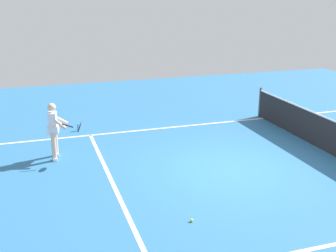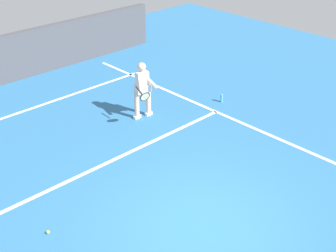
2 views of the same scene
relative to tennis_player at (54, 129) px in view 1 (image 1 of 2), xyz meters
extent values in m
plane|color=teal|center=(2.10, 4.15, -0.85)|extent=(23.92, 23.92, 0.00)
cube|color=white|center=(2.10, 1.15, -0.84)|extent=(7.52, 0.10, 0.01)
cube|color=white|center=(-1.66, 4.15, -0.84)|extent=(0.10, 16.40, 0.01)
cube|color=white|center=(5.86, 4.15, -0.84)|extent=(0.10, 16.40, 0.01)
cylinder|color=#4C4C51|center=(-1.96, 7.34, -0.31)|extent=(0.08, 0.08, 1.07)
cube|color=#232326|center=(2.10, 7.34, -0.37)|extent=(8.04, 0.02, 0.95)
cube|color=white|center=(2.10, 7.34, 0.12)|extent=(8.04, 0.02, 0.04)
cylinder|color=beige|center=(-0.19, 0.01, -0.46)|extent=(0.13, 0.13, 0.78)
cylinder|color=beige|center=(0.16, -0.06, -0.46)|extent=(0.13, 0.13, 0.78)
cube|color=white|center=(-0.19, 0.01, -0.81)|extent=(0.20, 0.10, 0.08)
cube|color=white|center=(0.16, -0.06, -0.81)|extent=(0.20, 0.10, 0.08)
cube|color=white|center=(-0.01, -0.03, 0.19)|extent=(0.35, 0.25, 0.52)
cube|color=white|center=(-0.01, -0.03, -0.01)|extent=(0.44, 0.35, 0.20)
sphere|color=beige|center=(-0.01, -0.03, 0.59)|extent=(0.22, 0.22, 0.22)
cylinder|color=beige|center=(-0.13, 0.15, 0.21)|extent=(0.21, 0.48, 0.37)
cylinder|color=beige|center=(0.16, 0.09, 0.21)|extent=(0.35, 0.44, 0.37)
cylinder|color=black|center=(0.40, 0.32, 0.17)|extent=(0.09, 0.30, 0.14)
torus|color=black|center=(0.45, 0.62, 0.11)|extent=(0.30, 0.17, 0.28)
cylinder|color=beige|center=(0.45, 0.62, 0.11)|extent=(0.25, 0.13, 0.23)
sphere|color=#D1E533|center=(4.32, 2.31, -0.81)|extent=(0.07, 0.07, 0.07)
cylinder|color=#4C9EE5|center=(-2.25, 0.84, -0.73)|extent=(0.07, 0.07, 0.24)
camera|label=1|loc=(11.34, -0.45, 3.52)|focal=45.81mm
camera|label=2|loc=(7.31, 8.64, 5.03)|focal=50.33mm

